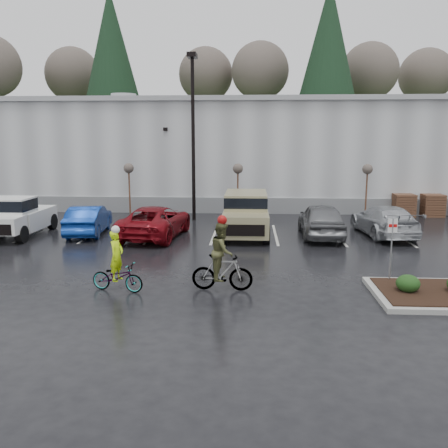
# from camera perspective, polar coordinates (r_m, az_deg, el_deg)

# --- Properties ---
(ground) EXTENTS (120.00, 120.00, 0.00)m
(ground) POSITION_cam_1_polar(r_m,az_deg,el_deg) (15.66, 5.83, -7.21)
(ground) COLOR black
(ground) RESTS_ON ground
(warehouse) EXTENTS (60.50, 15.50, 7.20)m
(warehouse) POSITION_cam_1_polar(r_m,az_deg,el_deg) (36.92, 4.44, 8.73)
(warehouse) COLOR #A2A5A7
(warehouse) RESTS_ON ground
(wooded_ridge) EXTENTS (80.00, 25.00, 6.00)m
(wooded_ridge) POSITION_cam_1_polar(r_m,az_deg,el_deg) (59.94, 3.99, 8.76)
(wooded_ridge) COLOR #1D3917
(wooded_ridge) RESTS_ON ground
(lamppost) EXTENTS (0.50, 1.00, 9.22)m
(lamppost) POSITION_cam_1_polar(r_m,az_deg,el_deg) (27.12, -3.76, 12.43)
(lamppost) COLOR black
(lamppost) RESTS_ON ground
(sapling_west) EXTENTS (0.60, 0.60, 3.20)m
(sapling_west) POSITION_cam_1_polar(r_m,az_deg,el_deg) (28.91, -11.39, 6.26)
(sapling_west) COLOR #452A1B
(sapling_west) RESTS_ON ground
(sapling_mid) EXTENTS (0.60, 0.60, 3.20)m
(sapling_mid) POSITION_cam_1_polar(r_m,az_deg,el_deg) (27.99, 1.68, 6.33)
(sapling_mid) COLOR #452A1B
(sapling_mid) RESTS_ON ground
(sapling_east) EXTENTS (0.60, 0.60, 3.20)m
(sapling_east) POSITION_cam_1_polar(r_m,az_deg,el_deg) (28.78, 16.87, 6.00)
(sapling_east) COLOR #452A1B
(sapling_east) RESTS_ON ground
(pallet_stack_a) EXTENTS (1.20, 1.20, 1.35)m
(pallet_stack_a) POSITION_cam_1_polar(r_m,az_deg,el_deg) (30.62, 20.79, 2.14)
(pallet_stack_a) COLOR #452A1B
(pallet_stack_a) RESTS_ON ground
(pallet_stack_b) EXTENTS (1.20, 1.20, 1.35)m
(pallet_stack_b) POSITION_cam_1_polar(r_m,az_deg,el_deg) (31.17, 23.77, 2.07)
(pallet_stack_b) COLOR #452A1B
(pallet_stack_b) RESTS_ON ground
(shrub_a) EXTENTS (0.70, 0.70, 0.52)m
(shrub_a) POSITION_cam_1_polar(r_m,az_deg,el_deg) (15.31, 21.26, -6.68)
(shrub_a) COLOR #183613
(shrub_a) RESTS_ON curb_island
(fire_lane_sign) EXTENTS (0.30, 0.05, 2.20)m
(fire_lane_sign) POSITION_cam_1_polar(r_m,az_deg,el_deg) (16.12, 19.52, -2.08)
(fire_lane_sign) COLOR gray
(fire_lane_sign) RESTS_ON ground
(pickup_white) EXTENTS (2.10, 5.20, 1.96)m
(pickup_white) POSITION_cam_1_polar(r_m,az_deg,el_deg) (25.14, -23.27, 1.00)
(pickup_white) COLOR white
(pickup_white) RESTS_ON ground
(car_blue) EXTENTS (1.97, 4.47, 1.43)m
(car_blue) POSITION_cam_1_polar(r_m,az_deg,el_deg) (24.27, -15.97, 0.50)
(car_blue) COLOR navy
(car_blue) RESTS_ON ground
(car_red) EXTENTS (3.08, 5.63, 1.50)m
(car_red) POSITION_cam_1_polar(r_m,az_deg,el_deg) (22.89, -8.29, 0.31)
(car_red) COLOR maroon
(car_red) RESTS_ON ground
(suv_tan) EXTENTS (2.20, 5.10, 2.06)m
(suv_tan) POSITION_cam_1_polar(r_m,az_deg,el_deg) (22.94, 2.64, 1.14)
(suv_tan) COLOR #948C64
(suv_tan) RESTS_ON ground
(car_grey) EXTENTS (2.01, 4.82, 1.63)m
(car_grey) POSITION_cam_1_polar(r_m,az_deg,el_deg) (23.18, 11.63, 0.49)
(car_grey) COLOR slate
(car_grey) RESTS_ON ground
(car_far_silver) EXTENTS (2.54, 5.27, 1.48)m
(car_far_silver) POSITION_cam_1_polar(r_m,az_deg,el_deg) (24.25, 18.69, 0.41)
(car_far_silver) COLOR #B4B7BC
(car_far_silver) RESTS_ON ground
(cyclist_hivis) EXTENTS (1.80, 0.96, 2.07)m
(cyclist_hivis) POSITION_cam_1_polar(r_m,az_deg,el_deg) (15.10, -12.72, -5.50)
(cyclist_hivis) COLOR #3F3F44
(cyclist_hivis) RESTS_ON ground
(cyclist_olive) EXTENTS (1.86, 0.90, 2.38)m
(cyclist_olive) POSITION_cam_1_polar(r_m,az_deg,el_deg) (14.75, -0.22, -4.76)
(cyclist_olive) COLOR #3F3F44
(cyclist_olive) RESTS_ON ground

